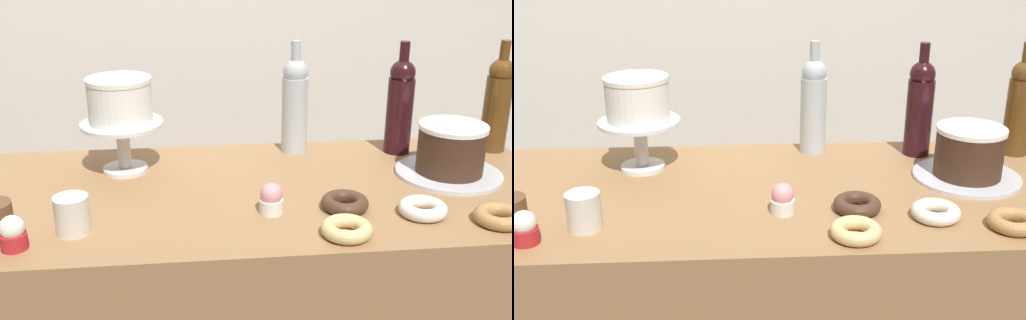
% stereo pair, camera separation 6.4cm
% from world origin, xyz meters
% --- Properties ---
extents(cake_stand_pedestal, '(0.22, 0.22, 0.14)m').
position_xyz_m(cake_stand_pedestal, '(-0.34, 0.16, 0.99)').
color(cake_stand_pedestal, silver).
rests_on(cake_stand_pedestal, display_counter).
extents(white_layer_cake, '(0.17, 0.17, 0.12)m').
position_xyz_m(white_layer_cake, '(-0.34, 0.16, 1.10)').
color(white_layer_cake, white).
rests_on(white_layer_cake, cake_stand_pedestal).
extents(silver_serving_platter, '(0.28, 0.28, 0.01)m').
position_xyz_m(silver_serving_platter, '(0.52, 0.04, 0.90)').
color(silver_serving_platter, silver).
rests_on(silver_serving_platter, display_counter).
extents(chocolate_round_cake, '(0.18, 0.18, 0.13)m').
position_xyz_m(chocolate_round_cake, '(0.52, 0.04, 0.97)').
color(chocolate_round_cake, '#3D2619').
rests_on(chocolate_round_cake, silver_serving_platter).
extents(wine_bottle_clear, '(0.08, 0.08, 0.33)m').
position_xyz_m(wine_bottle_clear, '(0.14, 0.28, 1.04)').
color(wine_bottle_clear, '#B2BCC1').
rests_on(wine_bottle_clear, display_counter).
extents(wine_bottle_amber, '(0.08, 0.08, 0.33)m').
position_xyz_m(wine_bottle_amber, '(0.73, 0.22, 1.04)').
color(wine_bottle_amber, '#5B3814').
rests_on(wine_bottle_amber, display_counter).
extents(wine_bottle_dark_red, '(0.08, 0.08, 0.33)m').
position_xyz_m(wine_bottle_dark_red, '(0.44, 0.23, 1.04)').
color(wine_bottle_dark_red, black).
rests_on(wine_bottle_dark_red, display_counter).
extents(cupcake_strawberry, '(0.06, 0.06, 0.07)m').
position_xyz_m(cupcake_strawberry, '(0.02, -0.14, 0.93)').
color(cupcake_strawberry, white).
rests_on(cupcake_strawberry, display_counter).
extents(cupcake_vanilla, '(0.06, 0.06, 0.07)m').
position_xyz_m(cupcake_vanilla, '(-0.53, -0.25, 0.93)').
color(cupcake_vanilla, red).
rests_on(cupcake_vanilla, display_counter).
extents(donut_maple, '(0.11, 0.11, 0.03)m').
position_xyz_m(donut_maple, '(0.52, -0.24, 0.91)').
color(donut_maple, '#B27F47').
rests_on(donut_maple, display_counter).
extents(donut_glazed, '(0.11, 0.11, 0.03)m').
position_xyz_m(donut_glazed, '(0.17, -0.27, 0.91)').
color(donut_glazed, '#E0C17F').
rests_on(donut_glazed, display_counter).
extents(donut_sugar, '(0.11, 0.11, 0.03)m').
position_xyz_m(donut_sugar, '(0.37, -0.18, 0.91)').
color(donut_sugar, silver).
rests_on(donut_sugar, display_counter).
extents(donut_chocolate, '(0.11, 0.11, 0.03)m').
position_xyz_m(donut_chocolate, '(0.20, -0.13, 0.91)').
color(donut_chocolate, '#472D1E').
rests_on(donut_chocolate, display_counter).
extents(coffee_cup_ceramic, '(0.08, 0.08, 0.08)m').
position_xyz_m(coffee_cup_ceramic, '(-0.42, -0.19, 0.94)').
color(coffee_cup_ceramic, silver).
rests_on(coffee_cup_ceramic, display_counter).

